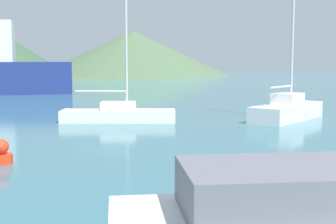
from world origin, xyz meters
TOP-DOWN VIEW (x-y plane):
  - sailboat_middle at (7.62, 19.10)m, footprint 5.37×4.35m
  - sailboat_outer at (-0.51, 21.07)m, footprint 5.67×3.09m
  - buoy_marker at (-5.69, 12.99)m, footprint 0.62×0.62m
  - hill_east at (17.66, 90.55)m, footprint 38.15×38.15m

SIDE VIEW (x-z plane):
  - buoy_marker at x=-5.69m, z-range -0.06..0.65m
  - sailboat_outer at x=-0.51m, z-range -4.55..5.51m
  - sailboat_middle at x=7.62m, z-range -4.07..5.17m
  - hill_east at x=17.66m, z-range 0.00..8.89m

